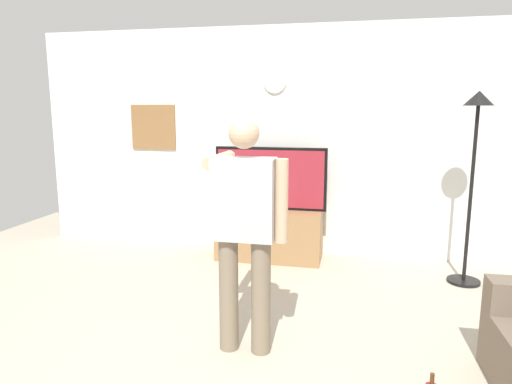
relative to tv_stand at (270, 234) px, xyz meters
The scene contains 7 objects.
back_wall 1.13m from the tv_stand, 59.99° to the left, with size 6.40×0.10×2.70m, color silver.
tv_stand is the anchor object (origin of this frame).
television 0.66m from the tv_stand, 90.00° to the left, with size 1.30×0.07×0.72m.
wall_clock 1.79m from the tv_stand, 90.00° to the left, with size 0.26×0.26×0.03m, color white.
framed_picture 2.00m from the tv_stand, 169.22° to the left, with size 0.58×0.04×0.55m, color olive.
floor_lamp 2.37m from the tv_stand, ahead, with size 0.32×0.32×1.92m.
person_standing_nearer_lamp 2.22m from the tv_stand, 84.20° to the right, with size 0.61×0.78×1.69m.
Camera 1 is at (0.76, -2.57, 1.75)m, focal length 32.39 mm.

